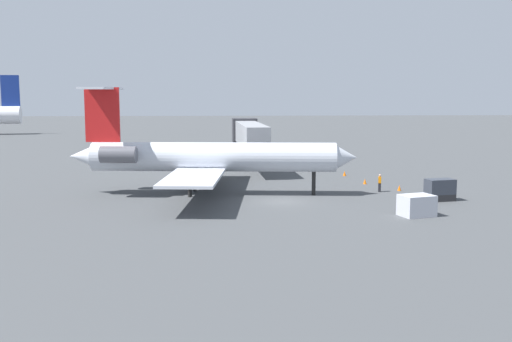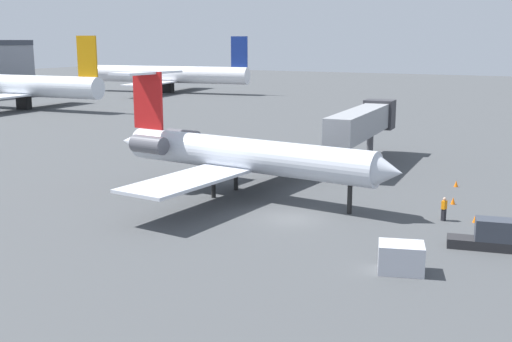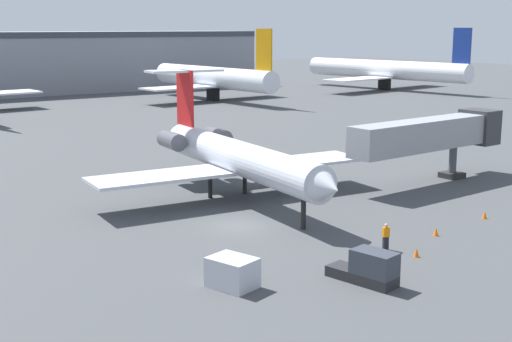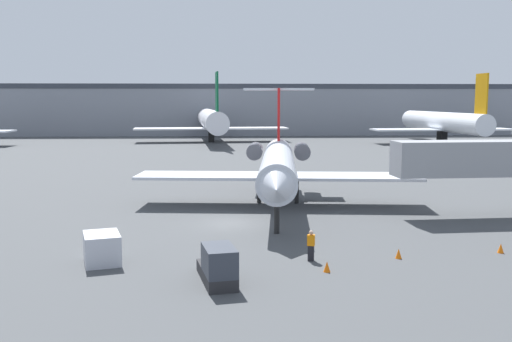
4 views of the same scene
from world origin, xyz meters
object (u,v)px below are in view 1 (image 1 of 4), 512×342
object	(u,v)px
baggage_tug_lead	(436,191)
traffic_cone_far	(365,181)
jet_bridge	(249,134)
ground_crew_marshaller	(380,183)
cargo_container_uld	(417,205)
regional_jet	(204,156)
traffic_cone_mid	(345,173)
traffic_cone_near	(399,188)

from	to	relation	value
baggage_tug_lead	traffic_cone_far	xyz separation A→B (m)	(9.94, 3.86, -0.56)
jet_bridge	ground_crew_marshaller	distance (m)	21.41
baggage_tug_lead	cargo_container_uld	world-z (taller)	baggage_tug_lead
regional_jet	traffic_cone_far	distance (m)	17.51
cargo_container_uld	traffic_cone_mid	distance (m)	22.46
ground_crew_marshaller	cargo_container_uld	size ratio (longest dim) A/B	0.59
jet_bridge	baggage_tug_lead	bearing A→B (deg)	-146.28
ground_crew_marshaller	traffic_cone_mid	world-z (taller)	ground_crew_marshaller
regional_jet	traffic_cone_far	world-z (taller)	regional_jet
regional_jet	traffic_cone_mid	size ratio (longest dim) A/B	48.52
ground_crew_marshaller	traffic_cone_near	bearing A→B (deg)	-75.91
cargo_container_uld	traffic_cone_near	size ratio (longest dim) A/B	5.23
baggage_tug_lead	traffic_cone_mid	size ratio (longest dim) A/B	7.62
ground_crew_marshaller	traffic_cone_far	size ratio (longest dim) A/B	3.07
ground_crew_marshaller	traffic_cone_near	world-z (taller)	ground_crew_marshaller
ground_crew_marshaller	traffic_cone_mid	size ratio (longest dim) A/B	3.07
traffic_cone_near	traffic_cone_mid	size ratio (longest dim) A/B	1.00
regional_jet	traffic_cone_mid	bearing A→B (deg)	-53.62
jet_bridge	regional_jet	bearing A→B (deg)	164.29
cargo_container_uld	traffic_cone_far	bearing A→B (deg)	0.15
baggage_tug_lead	traffic_cone_mid	world-z (taller)	baggage_tug_lead
ground_crew_marshaller	traffic_cone_mid	bearing A→B (deg)	5.34
regional_jet	ground_crew_marshaller	bearing A→B (deg)	-88.90
traffic_cone_far	regional_jet	bearing A→B (deg)	107.76
regional_jet	baggage_tug_lead	world-z (taller)	regional_jet
traffic_cone_near	traffic_cone_far	bearing A→B (deg)	27.35
baggage_tug_lead	cargo_container_uld	bearing A→B (deg)	148.73
baggage_tug_lead	cargo_container_uld	distance (m)	7.35
traffic_cone_far	jet_bridge	bearing A→B (deg)	41.50
regional_jet	traffic_cone_near	size ratio (longest dim) A/B	48.52
regional_jet	traffic_cone_near	world-z (taller)	regional_jet
regional_jet	traffic_cone_near	distance (m)	18.97
regional_jet	traffic_cone_near	xyz separation A→B (m)	(0.84, -18.66, -3.28)
traffic_cone_near	cargo_container_uld	bearing A→B (deg)	169.27
traffic_cone_mid	traffic_cone_far	world-z (taller)	same
ground_crew_marshaller	cargo_container_uld	world-z (taller)	ground_crew_marshaller
ground_crew_marshaller	baggage_tug_lead	distance (m)	6.20
regional_jet	ground_crew_marshaller	size ratio (longest dim) A/B	15.79
baggage_tug_lead	traffic_cone_mid	xyz separation A→B (m)	(16.15, 4.69, -0.56)
jet_bridge	baggage_tug_lead	size ratio (longest dim) A/B	4.24
jet_bridge	traffic_cone_far	distance (m)	17.55
baggage_tug_lead	traffic_cone_mid	bearing A→B (deg)	16.20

